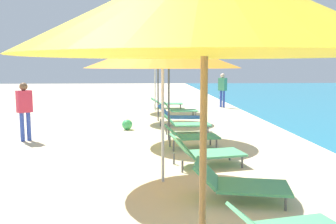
{
  "coord_description": "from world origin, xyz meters",
  "views": [
    {
      "loc": [
        -0.31,
        0.64,
        1.97
      ],
      "look_at": [
        0.13,
        7.88,
        1.04
      ],
      "focal_mm": 38.97,
      "sensor_mm": 36.0,
      "label": 1
    }
  ],
  "objects_px": {
    "umbrella_fifth": "(158,52)",
    "umbrella_third": "(163,54)",
    "lounger_fourth_shoreside": "(185,123)",
    "umbrella_farthest": "(155,51)",
    "umbrella_second": "(205,7)",
    "lounger_third_inland": "(239,183)",
    "umbrella_fourth": "(169,44)",
    "lounger_third_shoreside": "(206,151)",
    "lounger_fifth_shoreside": "(179,109)",
    "lounger_fifth_inland": "(180,116)",
    "lounger_fourth_inland": "(191,136)",
    "person_walking_mid": "(222,87)",
    "person_walking_near": "(24,106)",
    "lounger_farthest_shoreside": "(166,103)",
    "beach_ball": "(127,125)"
  },
  "relations": [
    {
      "from": "umbrella_fifth",
      "to": "umbrella_third",
      "type": "bearing_deg",
      "value": -91.24
    },
    {
      "from": "lounger_fourth_shoreside",
      "to": "umbrella_farthest",
      "type": "xyz_separation_m",
      "value": [
        -0.74,
        5.16,
        2.28
      ]
    },
    {
      "from": "umbrella_second",
      "to": "umbrella_farthest",
      "type": "distance_m",
      "value": 13.23
    },
    {
      "from": "lounger_third_inland",
      "to": "umbrella_fourth",
      "type": "bearing_deg",
      "value": 111.98
    },
    {
      "from": "lounger_third_shoreside",
      "to": "lounger_fourth_shoreside",
      "type": "height_order",
      "value": "lounger_third_shoreside"
    },
    {
      "from": "lounger_third_shoreside",
      "to": "lounger_fifth_shoreside",
      "type": "bearing_deg",
      "value": 77.87
    },
    {
      "from": "lounger_third_inland",
      "to": "umbrella_farthest",
      "type": "bearing_deg",
      "value": 107.45
    },
    {
      "from": "lounger_fifth_shoreside",
      "to": "lounger_fifth_inland",
      "type": "xyz_separation_m",
      "value": [
        -0.15,
        -2.11,
        0.05
      ]
    },
    {
      "from": "lounger_fourth_shoreside",
      "to": "lounger_fourth_inland",
      "type": "bearing_deg",
      "value": -91.98
    },
    {
      "from": "lounger_fourth_shoreside",
      "to": "lounger_third_shoreside",
      "type": "bearing_deg",
      "value": -89.6
    },
    {
      "from": "lounger_third_shoreside",
      "to": "umbrella_farthest",
      "type": "relative_size",
      "value": 0.52
    },
    {
      "from": "umbrella_second",
      "to": "lounger_third_inland",
      "type": "bearing_deg",
      "value": 70.34
    },
    {
      "from": "umbrella_fourth",
      "to": "lounger_fourth_inland",
      "type": "bearing_deg",
      "value": -64.88
    },
    {
      "from": "umbrella_fifth",
      "to": "person_walking_mid",
      "type": "height_order",
      "value": "umbrella_fifth"
    },
    {
      "from": "umbrella_third",
      "to": "lounger_third_shoreside",
      "type": "distance_m",
      "value": 2.25
    },
    {
      "from": "umbrella_third",
      "to": "umbrella_fourth",
      "type": "bearing_deg",
      "value": 84.77
    },
    {
      "from": "lounger_third_shoreside",
      "to": "lounger_fourth_shoreside",
      "type": "relative_size",
      "value": 1.06
    },
    {
      "from": "lounger_fifth_inland",
      "to": "lounger_third_shoreside",
      "type": "bearing_deg",
      "value": -80.85
    },
    {
      "from": "lounger_fourth_inland",
      "to": "umbrella_fifth",
      "type": "bearing_deg",
      "value": 92.25
    },
    {
      "from": "umbrella_second",
      "to": "person_walking_near",
      "type": "xyz_separation_m",
      "value": [
        -3.53,
        7.19,
        -1.43
      ]
    },
    {
      "from": "lounger_third_shoreside",
      "to": "umbrella_second",
      "type": "bearing_deg",
      "value": -110.99
    },
    {
      "from": "lounger_fourth_shoreside",
      "to": "umbrella_second",
      "type": "bearing_deg",
      "value": -95.31
    },
    {
      "from": "umbrella_farthest",
      "to": "lounger_third_inland",
      "type": "bearing_deg",
      "value": -84.85
    },
    {
      "from": "lounger_farthest_shoreside",
      "to": "lounger_fifth_shoreside",
      "type": "bearing_deg",
      "value": -80.89
    },
    {
      "from": "umbrella_third",
      "to": "umbrella_second",
      "type": "bearing_deg",
      "value": -88.29
    },
    {
      "from": "umbrella_fourth",
      "to": "lounger_fifth_inland",
      "type": "relative_size",
      "value": 1.81
    },
    {
      "from": "umbrella_fifth",
      "to": "lounger_farthest_shoreside",
      "type": "xyz_separation_m",
      "value": [
        0.51,
        3.86,
        -2.16
      ]
    },
    {
      "from": "umbrella_third",
      "to": "person_walking_mid",
      "type": "xyz_separation_m",
      "value": [
        3.29,
        10.8,
        -1.2
      ]
    },
    {
      "from": "lounger_third_shoreside",
      "to": "umbrella_fourth",
      "type": "bearing_deg",
      "value": 91.13
    },
    {
      "from": "lounger_third_inland",
      "to": "lounger_fourth_inland",
      "type": "height_order",
      "value": "lounger_third_inland"
    },
    {
      "from": "lounger_fifth_inland",
      "to": "person_walking_near",
      "type": "height_order",
      "value": "person_walking_near"
    },
    {
      "from": "umbrella_fifth",
      "to": "lounger_fifth_inland",
      "type": "bearing_deg",
      "value": -56.04
    },
    {
      "from": "lounger_fifth_inland",
      "to": "lounger_fourth_shoreside",
      "type": "bearing_deg",
      "value": -80.6
    },
    {
      "from": "lounger_fourth_shoreside",
      "to": "lounger_fifth_inland",
      "type": "relative_size",
      "value": 0.89
    },
    {
      "from": "umbrella_fourth",
      "to": "lounger_fifth_inland",
      "type": "distance_m",
      "value": 3.22
    },
    {
      "from": "lounger_third_inland",
      "to": "umbrella_fourth",
      "type": "xyz_separation_m",
      "value": [
        -0.75,
        4.39,
        2.24
      ]
    },
    {
      "from": "person_walking_near",
      "to": "umbrella_farthest",
      "type": "bearing_deg",
      "value": 112.98
    },
    {
      "from": "umbrella_second",
      "to": "umbrella_fifth",
      "type": "relative_size",
      "value": 0.99
    },
    {
      "from": "lounger_fourth_inland",
      "to": "umbrella_fourth",
      "type": "bearing_deg",
      "value": 108.99
    },
    {
      "from": "person_walking_mid",
      "to": "beach_ball",
      "type": "distance_m",
      "value": 7.12
    },
    {
      "from": "lounger_third_inland",
      "to": "lounger_third_shoreside",
      "type": "bearing_deg",
      "value": 108.08
    },
    {
      "from": "umbrella_second",
      "to": "person_walking_mid",
      "type": "height_order",
      "value": "umbrella_second"
    },
    {
      "from": "umbrella_second",
      "to": "umbrella_third",
      "type": "relative_size",
      "value": 1.06
    },
    {
      "from": "umbrella_fifth",
      "to": "lounger_fifth_inland",
      "type": "distance_m",
      "value": 2.41
    },
    {
      "from": "lounger_third_inland",
      "to": "umbrella_farthest",
      "type": "xyz_separation_m",
      "value": [
        -0.95,
        10.55,
        2.31
      ]
    },
    {
      "from": "lounger_third_inland",
      "to": "person_walking_mid",
      "type": "distance_m",
      "value": 11.97
    },
    {
      "from": "lounger_fourth_inland",
      "to": "beach_ball",
      "type": "height_order",
      "value": "lounger_fourth_inland"
    },
    {
      "from": "umbrella_second",
      "to": "lounger_fourth_shoreside",
      "type": "bearing_deg",
      "value": 84.75
    },
    {
      "from": "umbrella_farthest",
      "to": "beach_ball",
      "type": "relative_size",
      "value": 9.01
    },
    {
      "from": "umbrella_third",
      "to": "lounger_fifth_inland",
      "type": "height_order",
      "value": "umbrella_third"
    }
  ]
}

